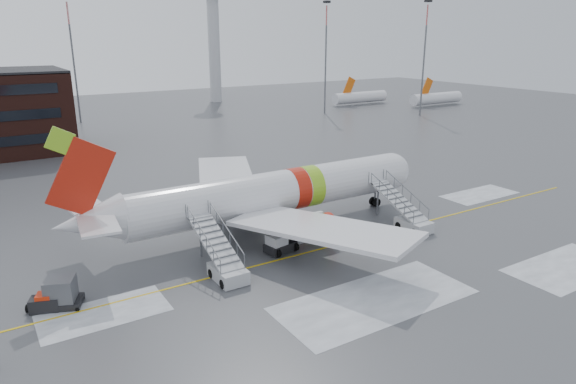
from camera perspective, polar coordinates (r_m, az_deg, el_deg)
ground at (r=46.41m, az=7.06°, el=-4.83°), size 260.00×260.00×0.00m
airliner at (r=46.33m, az=-2.31°, el=-0.26°), size 35.03×32.97×11.18m
airstair_fwd at (r=48.73m, az=13.21°, el=-2.74°), size 2.05×7.70×3.48m
airstair_aft at (r=38.53m, az=-7.18°, el=-7.84°), size 2.05×7.70×3.48m
pushback_tug at (r=42.45m, az=-0.95°, el=-5.82°), size 2.96×2.43×1.56m
uld_container at (r=37.43m, az=-23.90°, el=-10.26°), size 2.97×2.62×2.01m
baggage_tractor at (r=37.54m, az=-25.40°, el=-11.12°), size 2.47×1.65×1.21m
control_tower at (r=140.51m, az=-8.28°, el=17.53°), size 6.40×6.40×30.00m
light_mast_far_ne at (r=117.91m, az=4.23°, el=15.39°), size 1.20×1.20×24.25m
light_mast_far_n at (r=112.94m, az=-22.82°, el=14.08°), size 1.20×1.20×24.25m
light_mast_far_e at (r=117.95m, az=14.93°, el=14.88°), size 1.20×1.20×24.25m
distant_aircraft at (r=133.57m, az=10.80°, el=9.37°), size 35.00×18.00×8.00m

